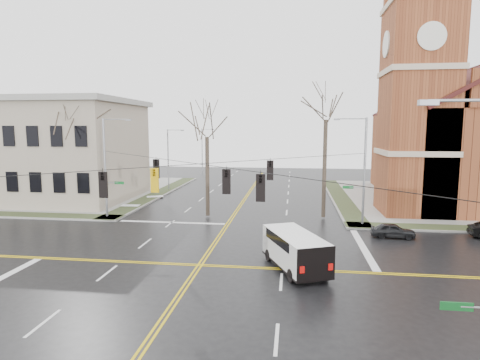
# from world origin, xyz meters

# --- Properties ---
(ground) EXTENTS (120.00, 120.00, 0.00)m
(ground) POSITION_xyz_m (0.00, 0.00, 0.00)
(ground) COLOR black
(ground) RESTS_ON ground
(sidewalks) EXTENTS (80.00, 80.00, 0.17)m
(sidewalks) POSITION_xyz_m (0.00, 0.00, 0.08)
(sidewalks) COLOR gray
(sidewalks) RESTS_ON ground
(road_markings) EXTENTS (100.00, 100.00, 0.01)m
(road_markings) POSITION_xyz_m (0.00, 0.00, 0.01)
(road_markings) COLOR gold
(road_markings) RESTS_ON ground
(church) EXTENTS (24.28, 27.48, 27.50)m
(church) POSITION_xyz_m (24.76, 24.78, 8.43)
(church) COLOR brown
(church) RESTS_ON ground
(civic_building_a) EXTENTS (18.00, 14.00, 11.00)m
(civic_building_a) POSITION_xyz_m (-22.00, 20.00, 5.50)
(civic_building_a) COLOR #9F917E
(civic_building_a) RESTS_ON ground
(signal_pole_ne) EXTENTS (2.75, 0.22, 9.00)m
(signal_pole_ne) POSITION_xyz_m (11.32, 11.50, 4.95)
(signal_pole_ne) COLOR gray
(signal_pole_ne) RESTS_ON ground
(signal_pole_nw) EXTENTS (2.75, 0.22, 9.00)m
(signal_pole_nw) POSITION_xyz_m (-11.32, 11.50, 4.95)
(signal_pole_nw) COLOR gray
(signal_pole_nw) RESTS_ON ground
(span_wires) EXTENTS (23.02, 23.02, 0.03)m
(span_wires) POSITION_xyz_m (0.00, 0.00, 6.20)
(span_wires) COLOR black
(span_wires) RESTS_ON ground
(traffic_signals) EXTENTS (8.21, 8.26, 1.30)m
(traffic_signals) POSITION_xyz_m (-0.00, -0.67, 5.45)
(traffic_signals) COLOR black
(traffic_signals) RESTS_ON ground
(streetlight_north_a) EXTENTS (2.30, 0.20, 8.00)m
(streetlight_north_a) POSITION_xyz_m (-10.65, 28.00, 4.47)
(streetlight_north_a) COLOR gray
(streetlight_north_a) RESTS_ON ground
(streetlight_north_b) EXTENTS (2.30, 0.20, 8.00)m
(streetlight_north_b) POSITION_xyz_m (-10.65, 48.00, 4.47)
(streetlight_north_b) COLOR gray
(streetlight_north_b) RESTS_ON ground
(cargo_van) EXTENTS (4.20, 5.99, 2.14)m
(cargo_van) POSITION_xyz_m (5.64, 0.26, 1.26)
(cargo_van) COLOR white
(cargo_van) RESTS_ON ground
(parked_car_a) EXTENTS (3.34, 1.55, 1.11)m
(parked_car_a) POSITION_xyz_m (13.16, 7.98, 0.55)
(parked_car_a) COLOR black
(parked_car_a) RESTS_ON ground
(tree_nw_far) EXTENTS (4.00, 4.00, 10.81)m
(tree_nw_far) POSITION_xyz_m (-15.25, 13.30, 7.84)
(tree_nw_far) COLOR #392F24
(tree_nw_far) RESTS_ON ground
(tree_nw_near) EXTENTS (4.00, 4.00, 10.99)m
(tree_nw_near) POSITION_xyz_m (-2.30, 13.06, 7.96)
(tree_nw_near) COLOR #392F24
(tree_nw_near) RESTS_ON ground
(tree_ne) EXTENTS (4.00, 4.00, 13.31)m
(tree_ne) POSITION_xyz_m (8.38, 13.87, 9.61)
(tree_ne) COLOR #392F24
(tree_ne) RESTS_ON ground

